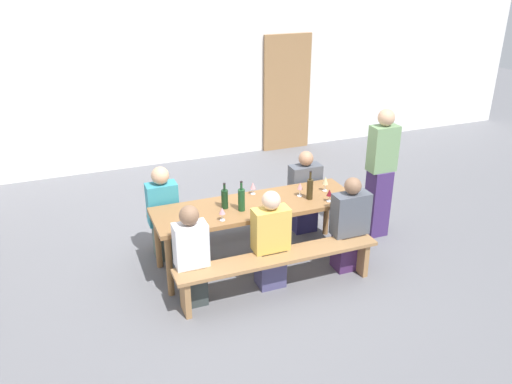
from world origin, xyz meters
The scene contains 20 objects.
ground_plane centered at (0.00, 0.00, 0.00)m, with size 24.00×24.00×0.00m, color slate.
back_wall centered at (0.00, 3.70, 1.60)m, with size 14.00×0.20×3.20m, color white.
wooden_door centered at (2.01, 3.56, 1.05)m, with size 0.90×0.06×2.10m, color #9E7247.
tasting_table centered at (0.00, 0.00, 0.67)m, with size 2.34×0.71×0.75m.
bench_near centered at (0.00, -0.66, 0.36)m, with size 2.24×0.30×0.45m.
bench_far centered at (0.00, 0.66, 0.36)m, with size 2.24×0.30×0.45m.
wine_bottle_0 centered at (-0.36, 0.04, 0.86)m, with size 0.08×0.08×0.30m.
wine_bottle_1 centered at (0.63, -0.09, 0.88)m, with size 0.07×0.07×0.35m.
wine_bottle_2 centered at (-0.21, -0.09, 0.88)m, with size 0.08×0.08×0.35m.
wine_glass_0 centered at (0.80, -0.24, 0.85)m, with size 0.07×0.07×0.15m.
wine_glass_1 centered at (0.56, 0.02, 0.87)m, with size 0.06×0.06×0.17m.
wine_glass_2 centered at (-0.48, -0.24, 0.86)m, with size 0.07×0.07×0.15m.
wine_glass_3 centered at (0.07, 0.27, 0.85)m, with size 0.07×0.07×0.15m.
wine_glass_4 centered at (0.90, 0.04, 0.88)m, with size 0.07×0.07×0.18m.
seated_guest_near_0 centered at (-0.90, -0.51, 0.53)m, with size 0.34×0.24×1.11m.
seated_guest_near_1 centered at (-0.03, -0.51, 0.53)m, with size 0.39×0.24×1.12m.
seated_guest_near_2 centered at (0.93, -0.51, 0.53)m, with size 0.42×0.24×1.13m.
seated_guest_far_0 centered at (-0.97, 0.51, 0.55)m, with size 0.35×0.24×1.15m.
seated_guest_far_1 centered at (0.87, 0.51, 0.51)m, with size 0.40×0.24×1.10m.
standing_host centered at (1.70, 0.07, 0.82)m, with size 0.33×0.24×1.66m.
Camera 1 is at (-1.93, -4.92, 3.28)m, focal length 36.37 mm.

